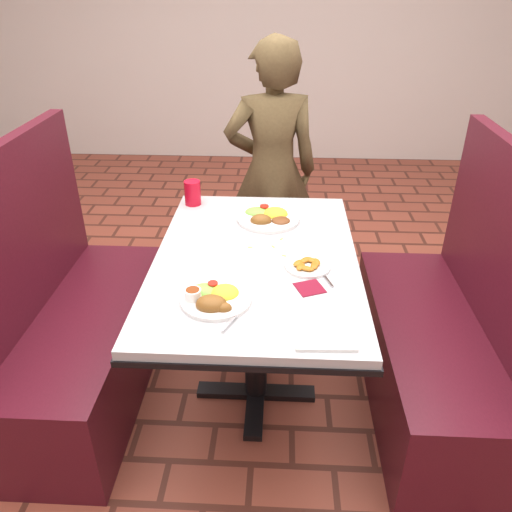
# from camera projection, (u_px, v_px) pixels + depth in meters

# --- Properties ---
(dining_table) EXTENTS (0.81, 1.21, 0.75)m
(dining_table) POSITION_uv_depth(u_px,v_px,m) (256.00, 276.00, 2.03)
(dining_table) COLOR #B5B7BA
(dining_table) RESTS_ON ground
(booth_bench_left) EXTENTS (0.47, 1.20, 1.17)m
(booth_bench_left) POSITION_uv_depth(u_px,v_px,m) (78.00, 333.00, 2.23)
(booth_bench_left) COLOR #4B111D
(booth_bench_left) RESTS_ON ground
(booth_bench_right) EXTENTS (0.47, 1.20, 1.17)m
(booth_bench_right) POSITION_uv_depth(u_px,v_px,m) (440.00, 345.00, 2.15)
(booth_bench_right) COLOR #4B111D
(booth_bench_right) RESTS_ON ground
(diner_person) EXTENTS (0.59, 0.43, 1.47)m
(diner_person) POSITION_uv_depth(u_px,v_px,m) (272.00, 172.00, 2.86)
(diner_person) COLOR brown
(diner_person) RESTS_ON ground
(near_dinner_plate) EXTENTS (0.24, 0.24, 0.08)m
(near_dinner_plate) POSITION_uv_depth(u_px,v_px,m) (214.00, 295.00, 1.69)
(near_dinner_plate) COLOR white
(near_dinner_plate) RESTS_ON dining_table
(far_dinner_plate) EXTENTS (0.28, 0.28, 0.07)m
(far_dinner_plate) POSITION_uv_depth(u_px,v_px,m) (268.00, 215.00, 2.26)
(far_dinner_plate) COLOR white
(far_dinner_plate) RESTS_ON dining_table
(plantain_plate) EXTENTS (0.17, 0.17, 0.03)m
(plantain_plate) POSITION_uv_depth(u_px,v_px,m) (307.00, 265.00, 1.90)
(plantain_plate) COLOR white
(plantain_plate) RESTS_ON dining_table
(maroon_napkin) EXTENTS (0.12, 0.12, 0.00)m
(maroon_napkin) POSITION_uv_depth(u_px,v_px,m) (310.00, 288.00, 1.78)
(maroon_napkin) COLOR maroon
(maroon_napkin) RESTS_ON dining_table
(spoon_utensil) EXTENTS (0.05, 0.11, 0.00)m
(spoon_utensil) POSITION_uv_depth(u_px,v_px,m) (326.00, 278.00, 1.83)
(spoon_utensil) COLOR silver
(spoon_utensil) RESTS_ON dining_table
(red_tumbler) EXTENTS (0.08, 0.08, 0.12)m
(red_tumbler) POSITION_uv_depth(u_px,v_px,m) (193.00, 193.00, 2.40)
(red_tumbler) COLOR red
(red_tumbler) RESTS_ON dining_table
(paper_napkin) EXTENTS (0.19, 0.15, 0.01)m
(paper_napkin) POSITION_uv_depth(u_px,v_px,m) (325.00, 336.00, 1.54)
(paper_napkin) COLOR white
(paper_napkin) RESTS_ON dining_table
(knife_utensil) EXTENTS (0.01, 0.16, 0.00)m
(knife_utensil) POSITION_uv_depth(u_px,v_px,m) (220.00, 299.00, 1.70)
(knife_utensil) COLOR silver
(knife_utensil) RESTS_ON dining_table
(fork_utensil) EXTENTS (0.07, 0.15, 0.00)m
(fork_utensil) POSITION_uv_depth(u_px,v_px,m) (234.00, 317.00, 1.61)
(fork_utensil) COLOR silver
(fork_utensil) RESTS_ON dining_table
(lettuce_shreds) EXTENTS (0.28, 0.32, 0.00)m
(lettuce_shreds) POSITION_uv_depth(u_px,v_px,m) (267.00, 249.00, 2.03)
(lettuce_shreds) COLOR #A0C850
(lettuce_shreds) RESTS_ON dining_table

